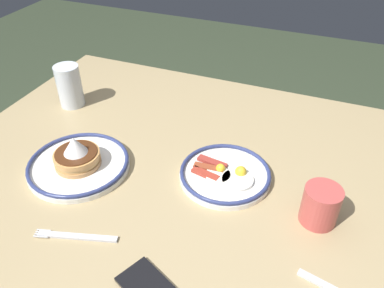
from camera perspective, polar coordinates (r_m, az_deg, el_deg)
dining_table at (r=1.10m, az=-2.78°, el=-6.18°), size 1.19×0.96×0.73m
plate_near_main at (r=0.97m, az=4.89°, el=-4.43°), size 0.23×0.23×0.04m
plate_center_pancakes at (r=1.04m, az=-16.36°, el=-2.55°), size 0.26×0.26×0.10m
coffee_mug at (r=0.90m, az=18.37°, el=-8.35°), size 0.08×0.11×0.09m
drinking_glass at (r=1.30m, az=-17.48°, el=7.86°), size 0.08×0.08×0.13m
fork_near at (r=0.88m, az=-16.71°, el=-12.85°), size 0.18×0.07×0.01m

